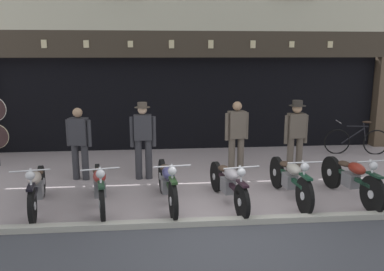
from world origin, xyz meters
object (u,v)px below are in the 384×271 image
at_px(assistant_far_right, 296,132).
at_px(leaning_bicycle, 357,141).
at_px(motorcycle_left, 100,186).
at_px(salesman_left, 79,141).
at_px(motorcycle_center, 228,183).
at_px(motorcycle_far_left, 37,187).
at_px(motorcycle_center_left, 167,183).
at_px(salesman_right, 237,134).
at_px(advert_board_near, 264,85).
at_px(motorcycle_center_right, 290,178).
at_px(shopkeeper_center, 143,137).
at_px(motorcycle_right, 351,178).

bearing_deg(assistant_far_right, leaning_bicycle, -151.64).
xyz_separation_m(motorcycle_left, salesman_left, (-0.64, 1.70, 0.46)).
bearing_deg(motorcycle_center, motorcycle_far_left, -9.91).
bearing_deg(leaning_bicycle, motorcycle_center_left, 131.39).
xyz_separation_m(motorcycle_center_left, assistant_far_right, (3.00, 1.80, 0.51)).
relative_size(salesman_right, leaning_bicycle, 0.97).
relative_size(motorcycle_far_left, motorcycle_center_left, 0.93).
bearing_deg(motorcycle_center_left, motorcycle_far_left, -7.10).
distance_m(motorcycle_far_left, advert_board_near, 6.98).
relative_size(salesman_right, advert_board_near, 1.68).
height_order(salesman_right, advert_board_near, advert_board_near).
bearing_deg(assistant_far_right, motorcycle_center_right, 63.36).
bearing_deg(advert_board_near, motorcycle_center_left, -123.66).
distance_m(salesman_right, advert_board_near, 3.07).
relative_size(salesman_right, assistant_far_right, 0.99).
relative_size(assistant_far_right, leaning_bicycle, 0.97).
xyz_separation_m(salesman_left, salesman_right, (3.46, 0.10, 0.05)).
xyz_separation_m(motorcycle_left, advert_board_near, (4.15, 4.42, 1.41)).
bearing_deg(salesman_left, motorcycle_center, 162.77).
bearing_deg(motorcycle_center, salesman_left, -39.24).
relative_size(shopkeeper_center, assistant_far_right, 1.01).
height_order(motorcycle_far_left, motorcycle_right, motorcycle_right).
bearing_deg(motorcycle_far_left, motorcycle_right, 170.47).
distance_m(motorcycle_left, salesman_left, 1.87).
bearing_deg(motorcycle_far_left, motorcycle_center_left, 170.22).
height_order(motorcycle_right, assistant_far_right, assistant_far_right).
distance_m(shopkeeper_center, leaning_bicycle, 6.01).
relative_size(motorcycle_left, salesman_left, 1.21).
relative_size(assistant_far_right, advert_board_near, 1.69).
relative_size(motorcycle_left, motorcycle_right, 0.97).
xyz_separation_m(motorcycle_center_left, shopkeeper_center, (-0.47, 1.62, 0.50)).
height_order(salesman_left, assistant_far_right, assistant_far_right).
distance_m(motorcycle_center_right, assistant_far_right, 1.94).
bearing_deg(leaning_bicycle, salesman_right, 121.62).
bearing_deg(salesman_right, salesman_left, -9.37).
bearing_deg(motorcycle_center, motorcycle_center_right, 176.55).
relative_size(salesman_left, shopkeeper_center, 0.93).
distance_m(salesman_left, assistant_far_right, 4.84).
bearing_deg(motorcycle_center_left, shopkeeper_center, -80.26).
xyz_separation_m(motorcycle_right, salesman_right, (-1.83, 1.81, 0.49)).
bearing_deg(salesman_left, advert_board_near, -136.99).
distance_m(motorcycle_left, motorcycle_right, 4.66).
height_order(motorcycle_left, motorcycle_center, motorcycle_left).
xyz_separation_m(motorcycle_center_left, salesman_left, (-1.84, 1.70, 0.44)).
relative_size(motorcycle_center_left, motorcycle_center_right, 1.01).
bearing_deg(motorcycle_right, assistant_far_right, -82.52).
xyz_separation_m(motorcycle_center_left, motorcycle_right, (3.45, -0.02, -0.00)).
height_order(assistant_far_right, leaning_bicycle, assistant_far_right).
bearing_deg(salesman_left, motorcycle_left, 123.95).
relative_size(motorcycle_center_right, shopkeeper_center, 1.20).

